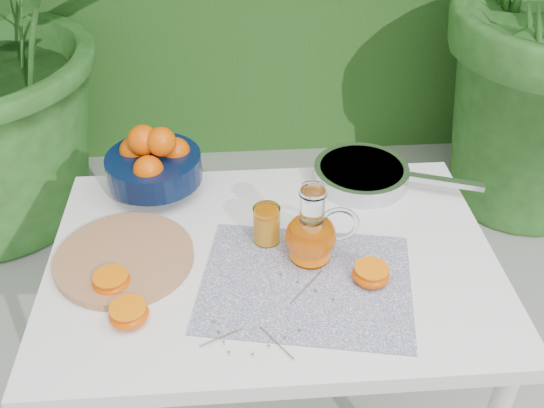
{
  "coord_description": "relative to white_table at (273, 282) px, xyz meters",
  "views": [
    {
      "loc": [
        -0.16,
        -1.06,
        1.66
      ],
      "look_at": [
        -0.09,
        -0.03,
        0.88
      ],
      "focal_mm": 40.0,
      "sensor_mm": 36.0,
      "label": 1
    }
  ],
  "objects": [
    {
      "name": "placemat",
      "position": [
        0.06,
        -0.09,
        0.08
      ],
      "size": [
        0.5,
        0.42,
        0.0
      ],
      "primitive_type": "cube",
      "rotation": [
        0.0,
        0.0,
        -0.19
      ],
      "color": "#0E114F",
      "rests_on": "white_table"
    },
    {
      "name": "orange_halves",
      "position": [
        -0.15,
        -0.12,
        0.1
      ],
      "size": [
        0.64,
        0.19,
        0.04
      ],
      "color": "#F85C02",
      "rests_on": "white_table"
    },
    {
      "name": "fruit_bowl",
      "position": [
        -0.28,
        0.28,
        0.17
      ],
      "size": [
        0.26,
        0.26,
        0.19
      ],
      "color": "black",
      "rests_on": "white_table"
    },
    {
      "name": "white_table",
      "position": [
        0.0,
        0.0,
        0.0
      ],
      "size": [
        1.0,
        0.7,
        0.75
      ],
      "color": "white",
      "rests_on": "ground"
    },
    {
      "name": "juice_tumbler",
      "position": [
        -0.01,
        0.05,
        0.13
      ],
      "size": [
        0.07,
        0.07,
        0.09
      ],
      "color": "white",
      "rests_on": "white_table"
    },
    {
      "name": "saute_pan",
      "position": [
        0.26,
        0.27,
        0.11
      ],
      "size": [
        0.45,
        0.32,
        0.05
      ],
      "color": "#B9B8BD",
      "rests_on": "white_table"
    },
    {
      "name": "cutting_board",
      "position": [
        -0.33,
        0.01,
        0.09
      ],
      "size": [
        0.31,
        0.31,
        0.02
      ],
      "primitive_type": "cylinder",
      "rotation": [
        0.0,
        0.0,
        -0.01
      ],
      "color": "#AA784C",
      "rests_on": "white_table"
    },
    {
      "name": "thyme_sprigs",
      "position": [
        -0.02,
        -0.2,
        0.09
      ],
      "size": [
        0.28,
        0.23,
        0.01
      ],
      "color": "brown",
      "rests_on": "white_table"
    },
    {
      "name": "juice_pitcher",
      "position": [
        0.08,
        -0.01,
        0.15
      ],
      "size": [
        0.16,
        0.12,
        0.19
      ],
      "color": "white",
      "rests_on": "white_table"
    }
  ]
}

